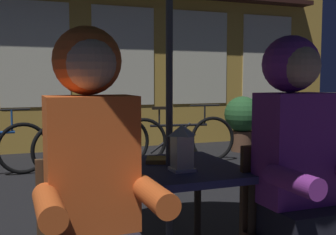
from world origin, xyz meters
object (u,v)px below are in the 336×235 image
lantern (182,147)px  potted_plant (242,119)px  chair_right (289,225)px  cafe_table (169,186)px  bicycle_third (94,144)px  person_left_hooded (92,170)px  book (165,160)px  person_right_hooded (299,154)px  bicycle_fourth (179,139)px

lantern → potted_plant: (2.84, 4.14, -0.32)m
chair_right → potted_plant: (2.39, 4.39, 0.05)m
chair_right → potted_plant: potted_plant is taller
cafe_table → bicycle_third: (0.27, 3.40, -0.29)m
chair_right → person_left_hooded: bearing=-176.6°
bicycle_third → book: 3.31m
chair_right → person_left_hooded: (-0.96, -0.06, 0.36)m
cafe_table → bicycle_third: size_ratio=0.45×
person_left_hooded → lantern: bearing=31.7°
cafe_table → book: 0.17m
lantern → book: (-0.00, 0.24, -0.11)m
person_right_hooded → bicycle_third: size_ratio=0.85×
person_right_hooded → lantern: bearing=145.9°
bicycle_fourth → potted_plant: bearing=21.2°
cafe_table → person_right_hooded: size_ratio=0.53×
lantern → bicycle_third: (0.24, 3.51, -0.51)m
cafe_table → lantern: 0.25m
book → potted_plant: size_ratio=0.22×
lantern → potted_plant: bearing=55.5°
cafe_table → bicycle_third: bicycle_third is taller
potted_plant → chair_right: bearing=-118.5°
book → chair_right: bearing=-25.1°
person_right_hooded → book: bearing=130.2°
book → potted_plant: potted_plant is taller
book → bicycle_third: bearing=107.3°
person_right_hooded → potted_plant: bearing=61.8°
person_left_hooded → bicycle_fourth: size_ratio=0.84×
chair_right → person_right_hooded: size_ratio=0.62×
cafe_table → bicycle_third: bearing=85.5°
person_left_hooded → person_right_hooded: size_ratio=1.00×
cafe_table → potted_plant: 4.94m
person_right_hooded → book: size_ratio=7.00×
chair_right → bicycle_third: chair_right is taller
bicycle_third → potted_plant: (2.60, 0.62, 0.20)m
bicycle_third → person_right_hooded: bearing=-86.8°
person_left_hooded → person_right_hooded: (0.96, 0.00, 0.00)m
potted_plant → cafe_table: bearing=-125.5°
cafe_table → person_left_hooded: person_left_hooded is taller
cafe_table → potted_plant: potted_plant is taller
person_right_hooded → potted_plant: size_ratio=1.52×
cafe_table → lantern: (0.02, -0.12, 0.22)m
cafe_table → person_right_hooded: (0.48, -0.43, 0.21)m
bicycle_fourth → bicycle_third: bearing=-175.8°
cafe_table → bicycle_third: 3.42m
person_right_hooded → bicycle_fourth: bearing=75.5°
lantern → bicycle_third: lantern is taller
cafe_table → person_right_hooded: person_right_hooded is taller
person_left_hooded → bicycle_third: (0.75, 3.82, -0.50)m
lantern → potted_plant: lantern is taller
lantern → potted_plant: size_ratio=0.25×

